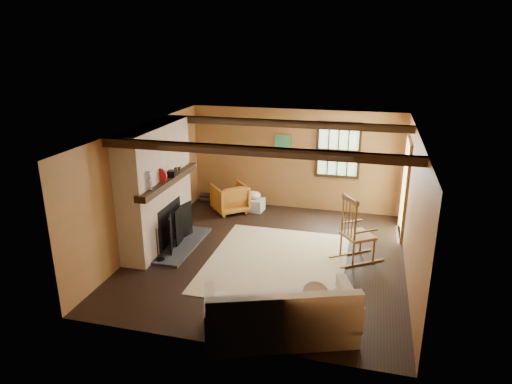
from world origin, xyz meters
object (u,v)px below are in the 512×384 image
(fireplace, at_px, (157,192))
(laundry_basket, at_px, (253,205))
(rocking_chair, at_px, (356,233))
(sofa, at_px, (281,317))
(armchair, at_px, (230,198))

(fireplace, distance_m, laundry_basket, 2.80)
(rocking_chair, distance_m, sofa, 2.75)
(sofa, relative_size, armchair, 3.01)
(rocking_chair, bearing_deg, fireplace, 58.80)
(fireplace, height_order, sofa, fireplace)
(laundry_basket, bearing_deg, fireplace, -120.14)
(sofa, height_order, laundry_basket, sofa)
(rocking_chair, xyz_separation_m, sofa, (-0.86, -2.60, -0.24))
(fireplace, relative_size, rocking_chair, 1.89)
(laundry_basket, distance_m, armchair, 0.59)
(rocking_chair, relative_size, armchair, 1.69)
(fireplace, bearing_deg, laundry_basket, 59.86)
(rocking_chair, xyz_separation_m, armchair, (-3.01, 1.81, -0.19))
(fireplace, xyz_separation_m, sofa, (2.95, -2.35, -0.80))
(armchair, bearing_deg, sofa, 75.27)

